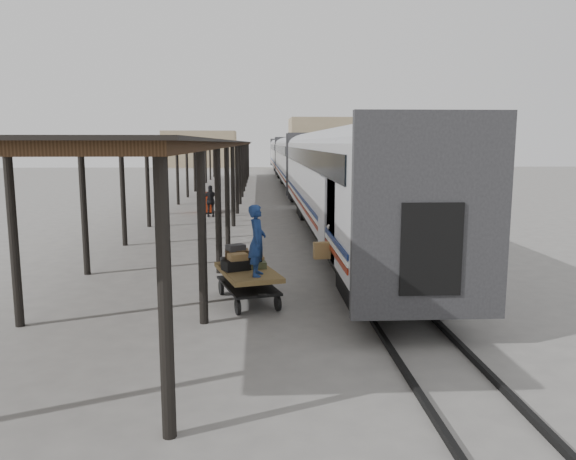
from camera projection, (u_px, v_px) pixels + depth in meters
The scene contains 11 objects.
ground at pixel (263, 298), 14.81m from camera, with size 160.00×160.00×0.00m, color slate.
train at pixel (297, 159), 47.90m from camera, with size 3.45×76.01×4.01m.
canopy at pixel (209, 144), 37.70m from camera, with size 4.90×64.30×4.15m.
rails at pixel (297, 189), 48.51m from camera, with size 1.54×150.00×0.12m.
building_far at pixel (345, 143), 91.87m from camera, with size 18.00×10.00×8.00m, color tan.
building_left at pixel (200, 149), 94.75m from camera, with size 12.00×8.00×6.00m, color tan.
baggage_cart at pixel (248, 278), 14.33m from camera, with size 1.85×2.65×0.86m.
suitcase_stack at pixel (241, 259), 14.57m from camera, with size 1.23×1.31×0.58m.
luggage_tug at pixel (205, 203), 32.80m from camera, with size 0.88×1.38×1.18m.
porter at pixel (257, 240), 13.53m from camera, with size 0.63×0.42×1.74m, color navy.
pedestrian at pixel (211, 201), 30.83m from camera, with size 1.03×0.43×1.76m, color black.
Camera 1 is at (-0.07, -14.37, 4.07)m, focal length 35.00 mm.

